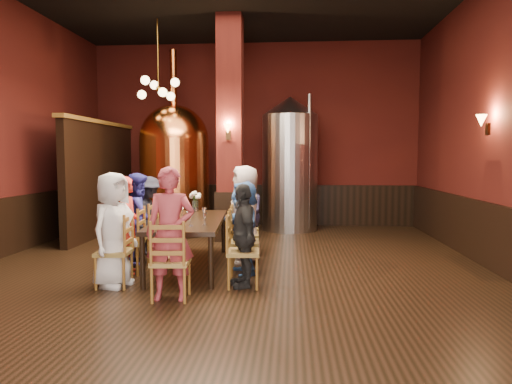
# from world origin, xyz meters

# --- Properties ---
(room) EXTENTS (10.00, 10.02, 4.50)m
(room) POSITION_xyz_m (0.00, 0.00, 2.25)
(room) COLOR black
(room) RESTS_ON ground
(wainscot_back) EXTENTS (7.90, 0.08, 1.00)m
(wainscot_back) POSITION_xyz_m (0.00, 4.96, 0.50)
(wainscot_back) COLOR black
(wainscot_back) RESTS_ON ground
(column) EXTENTS (0.58, 0.58, 4.50)m
(column) POSITION_xyz_m (-0.30, 2.80, 2.25)
(column) COLOR #48140F
(column) RESTS_ON ground
(partition) EXTENTS (0.22, 3.50, 2.40)m
(partition) POSITION_xyz_m (-3.20, 3.20, 1.20)
(partition) COLOR black
(partition) RESTS_ON ground
(pendant_cluster) EXTENTS (0.90, 0.90, 1.70)m
(pendant_cluster) POSITION_xyz_m (-1.80, 2.90, 3.10)
(pendant_cluster) COLOR #A57226
(pendant_cluster) RESTS_ON room
(sconce_wall) EXTENTS (0.20, 0.20, 0.36)m
(sconce_wall) POSITION_xyz_m (3.90, 0.80, 2.20)
(sconce_wall) COLOR black
(sconce_wall) RESTS_ON room
(sconce_column) EXTENTS (0.20, 0.20, 0.36)m
(sconce_column) POSITION_xyz_m (-0.30, 2.50, 2.20)
(sconce_column) COLOR black
(sconce_column) RESTS_ON column
(dining_table) EXTENTS (1.19, 2.47, 0.75)m
(dining_table) POSITION_xyz_m (-0.62, 0.40, 0.69)
(dining_table) COLOR black
(dining_table) RESTS_ON ground
(chair_0) EXTENTS (0.49, 0.49, 0.92)m
(chair_0) POSITION_xyz_m (-1.39, -0.66, 0.46)
(chair_0) COLOR #8D5D24
(chair_0) RESTS_ON ground
(person_0) EXTENTS (0.67, 0.84, 1.50)m
(person_0) POSITION_xyz_m (-1.39, -0.66, 0.75)
(person_0) COLOR silver
(person_0) RESTS_ON ground
(chair_1) EXTENTS (0.49, 0.49, 0.92)m
(chair_1) POSITION_xyz_m (-1.44, 0.00, 0.46)
(chair_1) COLOR #8D5D24
(chair_1) RESTS_ON ground
(person_1) EXTENTS (0.51, 0.61, 1.42)m
(person_1) POSITION_xyz_m (-1.44, 0.00, 0.71)
(person_1) COLOR red
(person_1) RESTS_ON ground
(chair_2) EXTENTS (0.49, 0.49, 0.92)m
(chair_2) POSITION_xyz_m (-1.49, 0.66, 0.46)
(chair_2) COLOR #8D5D24
(chair_2) RESTS_ON ground
(person_2) EXTENTS (0.52, 0.77, 1.45)m
(person_2) POSITION_xyz_m (-1.49, 0.66, 0.72)
(person_2) COLOR navy
(person_2) RESTS_ON ground
(chair_3) EXTENTS (0.49, 0.49, 0.92)m
(chair_3) POSITION_xyz_m (-1.54, 1.33, 0.46)
(chair_3) COLOR #8D5D24
(chair_3) RESTS_ON ground
(person_3) EXTENTS (0.63, 0.94, 1.36)m
(person_3) POSITION_xyz_m (-1.54, 1.33, 0.68)
(person_3) COLOR black
(person_3) RESTS_ON ground
(chair_4) EXTENTS (0.49, 0.49, 0.92)m
(chair_4) POSITION_xyz_m (0.31, -0.53, 0.46)
(chair_4) COLOR #8D5D24
(chair_4) RESTS_ON ground
(person_4) EXTENTS (0.56, 0.86, 1.36)m
(person_4) POSITION_xyz_m (0.31, -0.53, 0.68)
(person_4) COLOR black
(person_4) RESTS_ON ground
(chair_5) EXTENTS (0.49, 0.49, 0.92)m
(chair_5) POSITION_xyz_m (0.26, 0.14, 0.46)
(chair_5) COLOR #8D5D24
(chair_5) RESTS_ON ground
(person_5) EXTENTS (0.78, 1.32, 1.35)m
(person_5) POSITION_xyz_m (0.26, 0.14, 0.68)
(person_5) COLOR #355EA1
(person_5) RESTS_ON ground
(chair_6) EXTENTS (0.49, 0.49, 0.92)m
(chair_6) POSITION_xyz_m (0.20, 0.80, 0.46)
(chair_6) COLOR #8D5D24
(chair_6) RESTS_ON ground
(person_6) EXTENTS (0.65, 0.85, 1.56)m
(person_6) POSITION_xyz_m (0.20, 0.80, 0.78)
(person_6) COLOR beige
(person_6) RESTS_ON ground
(chair_7) EXTENTS (0.49, 0.49, 0.92)m
(chair_7) POSITION_xyz_m (0.15, 1.46, 0.46)
(chair_7) COLOR #8D5D24
(chair_7) RESTS_ON ground
(person_7) EXTENTS (0.59, 0.77, 1.41)m
(person_7) POSITION_xyz_m (0.15, 1.46, 0.71)
(person_7) COLOR #1C1A34
(person_7) RESTS_ON ground
(chair_8) EXTENTS (0.49, 0.49, 0.92)m
(chair_8) POSITION_xyz_m (-0.50, -1.15, 0.46)
(chair_8) COLOR #8D5D24
(chair_8) RESTS_ON ground
(person_8) EXTENTS (0.61, 0.43, 1.59)m
(person_8) POSITION_xyz_m (-0.50, -1.15, 0.80)
(person_8) COLOR #9E343D
(person_8) RESTS_ON ground
(copper_kettle) EXTENTS (1.74, 1.74, 4.02)m
(copper_kettle) POSITION_xyz_m (-1.65, 3.54, 1.47)
(copper_kettle) COLOR black
(copper_kettle) RESTS_ON ground
(steel_vessel) EXTENTS (1.34, 1.34, 3.08)m
(steel_vessel) POSITION_xyz_m (0.90, 4.20, 1.54)
(steel_vessel) COLOR #B2B2B7
(steel_vessel) RESTS_ON ground
(rose_vase) EXTENTS (0.21, 0.21, 0.36)m
(rose_vase) POSITION_xyz_m (-0.73, 1.39, 0.99)
(rose_vase) COLOR white
(rose_vase) RESTS_ON dining_table
(wine_glass_0) EXTENTS (0.07, 0.07, 0.17)m
(wine_glass_0) POSITION_xyz_m (-0.40, 0.49, 0.83)
(wine_glass_0) COLOR white
(wine_glass_0) RESTS_ON dining_table
(wine_glass_1) EXTENTS (0.07, 0.07, 0.17)m
(wine_glass_1) POSITION_xyz_m (-0.84, 0.07, 0.83)
(wine_glass_1) COLOR white
(wine_glass_1) RESTS_ON dining_table
(wine_glass_2) EXTENTS (0.07, 0.07, 0.17)m
(wine_glass_2) POSITION_xyz_m (-0.45, -0.27, 0.83)
(wine_glass_2) COLOR white
(wine_glass_2) RESTS_ON dining_table
(wine_glass_3) EXTENTS (0.07, 0.07, 0.17)m
(wine_glass_3) POSITION_xyz_m (-0.27, -0.14, 0.83)
(wine_glass_3) COLOR white
(wine_glass_3) RESTS_ON dining_table
(wine_glass_4) EXTENTS (0.07, 0.07, 0.17)m
(wine_glass_4) POSITION_xyz_m (-0.83, 0.87, 0.83)
(wine_glass_4) COLOR white
(wine_glass_4) RESTS_ON dining_table
(wine_glass_5) EXTENTS (0.07, 0.07, 0.17)m
(wine_glass_5) POSITION_xyz_m (-0.65, 0.45, 0.83)
(wine_glass_5) COLOR white
(wine_glass_5) RESTS_ON dining_table
(wine_glass_6) EXTENTS (0.07, 0.07, 0.17)m
(wine_glass_6) POSITION_xyz_m (-0.37, 0.30, 0.83)
(wine_glass_6) COLOR white
(wine_glass_6) RESTS_ON dining_table
(wine_glass_7) EXTENTS (0.07, 0.07, 0.17)m
(wine_glass_7) POSITION_xyz_m (-0.67, 0.56, 0.83)
(wine_glass_7) COLOR white
(wine_glass_7) RESTS_ON dining_table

